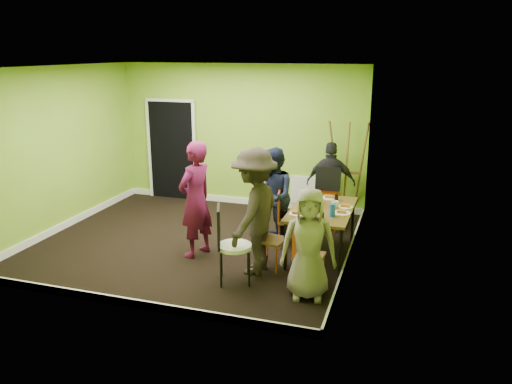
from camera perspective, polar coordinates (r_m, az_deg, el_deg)
ground at (r=8.31m, az=-6.86°, el=-5.67°), size 5.00×5.00×0.00m
room_walls at (r=8.05m, az=-7.12°, el=1.01°), size 5.04×4.54×2.82m
dining_table at (r=7.58m, az=7.55°, el=-2.25°), size 0.90×1.50×0.75m
chair_left_far at (r=7.94m, az=3.40°, el=-2.64°), size 0.44×0.44×0.92m
chair_left_near at (r=7.17m, az=1.30°, el=-4.73°), size 0.46×0.45×0.92m
chair_back_end at (r=8.86m, az=8.20°, el=0.79°), size 0.47×0.54×1.06m
chair_front_end at (r=6.57m, az=5.92°, el=-6.83°), size 0.40×0.41×0.91m
chair_bentwood at (r=6.70m, az=-3.10°, el=-5.58°), size 0.54×0.53×1.06m
easel at (r=9.35m, az=10.40°, el=2.44°), size 0.73×0.69×1.83m
plate_near_left at (r=8.05m, az=6.67°, el=-0.69°), size 0.21×0.21×0.01m
plate_near_right at (r=7.25m, az=4.72°, el=-2.51°), size 0.23×0.23×0.01m
plate_far_back at (r=8.08m, az=8.38°, el=-0.68°), size 0.25×0.25×0.01m
plate_far_front at (r=7.09m, az=6.85°, el=-3.01°), size 0.22×0.22×0.01m
plate_wall_back at (r=7.67m, az=10.18°, el=-1.69°), size 0.23×0.23×0.01m
plate_wall_front at (r=7.37m, az=9.74°, el=-2.38°), size 0.26×0.26×0.01m
thermos at (r=7.61m, az=6.95°, el=-0.93°), size 0.08×0.08×0.20m
blue_bottle at (r=7.19m, az=8.74°, el=-2.08°), size 0.08×0.08×0.18m
orange_bottle at (r=7.74m, az=7.24°, el=-1.11°), size 0.03×0.03×0.08m
glass_mid at (r=7.82m, az=7.31°, el=-0.85°), size 0.07×0.07×0.11m
glass_back at (r=7.97m, az=9.17°, el=-0.62°), size 0.06×0.06×0.10m
glass_front at (r=7.09m, az=7.53°, el=-2.68°), size 0.06×0.06×0.10m
cup_a at (r=7.43m, az=6.39°, el=-1.80°), size 0.11×0.11×0.09m
cup_b at (r=7.61m, az=8.99°, el=-1.39°), size 0.11×0.11×0.10m
person_standing at (r=7.52m, az=-6.91°, el=-0.87°), size 0.60×0.75×1.77m
person_left_far at (r=7.99m, az=1.96°, el=-0.50°), size 0.86×0.94×1.57m
person_left_near at (r=6.90m, az=-0.17°, el=-2.23°), size 0.79×1.22×1.79m
person_back_end at (r=9.05m, az=8.55°, el=1.03°), size 0.91×0.46×1.49m
person_front_end at (r=6.27m, az=6.04°, el=-5.93°), size 0.78×0.58×1.44m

